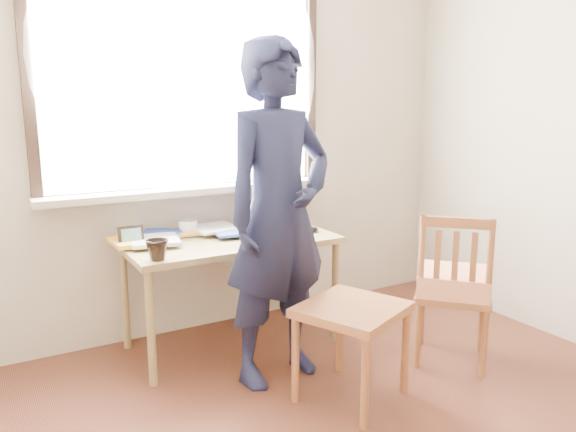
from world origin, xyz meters
TOP-DOWN VIEW (x-y plane):
  - room_shell at (-0.02, 0.20)m, footprint 3.52×4.02m
  - desk at (-0.08, 1.63)m, footprint 1.24×0.62m
  - laptop at (0.18, 1.59)m, footprint 0.31×0.26m
  - mug_white at (-0.26, 1.85)m, footprint 0.14×0.14m
  - mug_dark at (-0.60, 1.40)m, footprint 0.14×0.14m
  - mouse at (0.42, 1.53)m, footprint 0.09×0.06m
  - desk_clutter at (-0.27, 1.82)m, footprint 0.72×0.47m
  - book_a at (-0.44, 1.88)m, footprint 0.24×0.29m
  - book_b at (0.35, 1.88)m, footprint 0.21×0.26m
  - picture_frame at (-0.64, 1.73)m, footprint 0.14×0.02m
  - work_chair at (0.17, 0.75)m, footprint 0.61×0.60m
  - side_chair at (0.91, 0.80)m, footprint 0.56×0.56m
  - person at (-0.03, 1.14)m, footprint 0.71×0.53m

SIDE VIEW (x-z plane):
  - work_chair at x=0.17m, z-range 0.17..0.65m
  - side_chair at x=0.91m, z-range 0.02..0.89m
  - desk at x=-0.08m, z-range 0.26..0.93m
  - book_b at x=0.35m, z-range 0.66..0.68m
  - book_a at x=-0.44m, z-range 0.66..0.69m
  - mouse at x=0.42m, z-range 0.66..0.70m
  - desk_clutter at x=-0.27m, z-range 0.67..0.71m
  - mug_white at x=-0.26m, z-range 0.66..0.75m
  - laptop at x=0.18m, z-range 0.61..0.82m
  - mug_dark at x=-0.60m, z-range 0.66..0.77m
  - picture_frame at x=-0.64m, z-range 0.66..0.77m
  - person at x=-0.03m, z-range 0.00..1.78m
  - room_shell at x=-0.02m, z-range 0.33..2.94m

